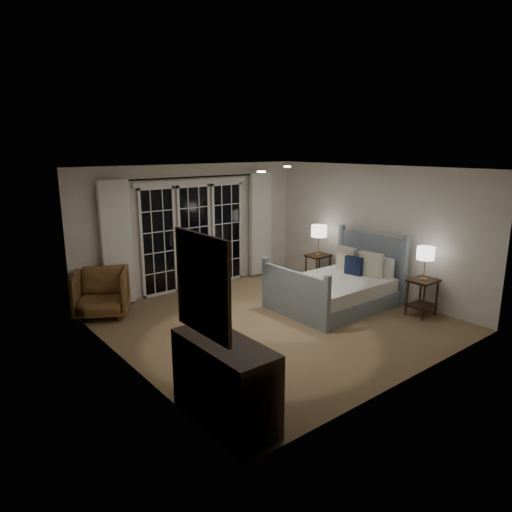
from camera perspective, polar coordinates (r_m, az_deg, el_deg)
floor at (r=7.65m, az=2.23°, el=-8.20°), size 5.00×5.00×0.00m
ceiling at (r=7.11m, az=2.41°, el=10.85°), size 5.00×5.00×0.00m
wall_left at (r=6.00m, az=-16.08°, el=-2.32°), size 0.02×5.00×2.50m
wall_right at (r=9.09m, az=14.35°, el=3.09°), size 0.02×5.00×2.50m
wall_back at (r=9.28m, az=-7.86°, el=3.60°), size 5.00×0.02×2.50m
wall_front at (r=5.69m, az=19.03°, el=-3.37°), size 5.00×0.02×2.50m
french_doors at (r=9.27m, az=-7.70°, el=2.59°), size 2.50×0.04×2.20m
curtain_rod at (r=9.07m, az=-7.73°, el=9.74°), size 3.50×0.03×0.03m
curtain_left at (r=8.48m, az=-17.02°, el=1.49°), size 0.55×0.10×2.25m
curtain_right at (r=10.13m, az=0.56°, el=3.99°), size 0.55×0.10×2.25m
downlight_a at (r=8.09m, az=3.93°, el=11.08°), size 0.12×0.12×0.01m
downlight_b at (r=6.42m, az=0.68°, el=10.48°), size 0.12×0.12×0.01m
bed at (r=8.42m, az=10.09°, el=-4.09°), size 2.07×1.48×1.20m
nightstand_left at (r=8.30m, az=20.07°, el=-4.22°), size 0.49×0.39×0.64m
nightstand_right at (r=9.68m, az=7.75°, el=-1.07°), size 0.48×0.38×0.63m
lamp_left at (r=8.13m, az=20.45°, el=0.27°), size 0.29×0.29×0.56m
lamp_right at (r=9.52m, az=7.89°, el=3.08°), size 0.32×0.32×0.62m
armchair at (r=8.23m, az=-18.76°, el=-4.37°), size 1.18×1.19×0.81m
dresser at (r=4.93m, az=-3.93°, el=-15.41°), size 0.54×1.27×0.90m
mirror at (r=4.38m, az=-6.70°, el=-3.61°), size 0.05×0.85×1.00m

